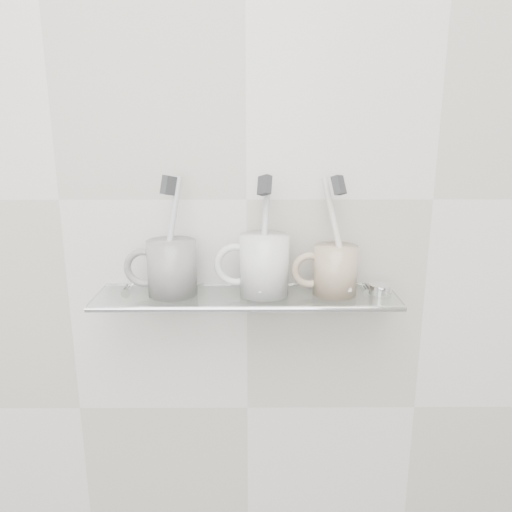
{
  "coord_description": "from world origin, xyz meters",
  "views": [
    {
      "loc": [
        0.01,
        0.25,
        1.37
      ],
      "look_at": [
        0.02,
        1.04,
        1.17
      ],
      "focal_mm": 35.0,
      "sensor_mm": 36.0,
      "label": 1
    }
  ],
  "objects_px": {
    "mug_center": "(264,265)",
    "mug_right": "(335,270)",
    "mug_left": "(172,268)",
    "shelf_glass": "(246,297)"
  },
  "relations": [
    {
      "from": "mug_left",
      "to": "mug_right",
      "type": "height_order",
      "value": "mug_left"
    },
    {
      "from": "mug_left",
      "to": "mug_right",
      "type": "xyz_separation_m",
      "value": [
        0.27,
        0.0,
        -0.0
      ]
    },
    {
      "from": "shelf_glass",
      "to": "mug_right",
      "type": "xyz_separation_m",
      "value": [
        0.15,
        0.0,
        0.04
      ]
    },
    {
      "from": "mug_left",
      "to": "mug_center",
      "type": "distance_m",
      "value": 0.15
    },
    {
      "from": "shelf_glass",
      "to": "mug_center",
      "type": "distance_m",
      "value": 0.06
    },
    {
      "from": "mug_center",
      "to": "mug_right",
      "type": "distance_m",
      "value": 0.12
    },
    {
      "from": "mug_left",
      "to": "mug_center",
      "type": "height_order",
      "value": "mug_center"
    },
    {
      "from": "shelf_glass",
      "to": "mug_left",
      "type": "height_order",
      "value": "mug_left"
    },
    {
      "from": "mug_left",
      "to": "mug_center",
      "type": "relative_size",
      "value": 0.9
    },
    {
      "from": "shelf_glass",
      "to": "mug_right",
      "type": "distance_m",
      "value": 0.15
    }
  ]
}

